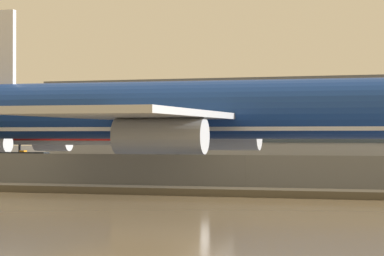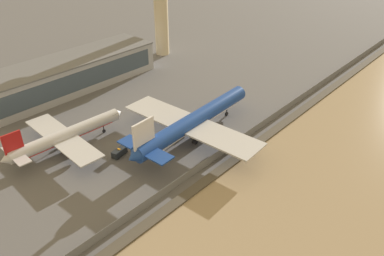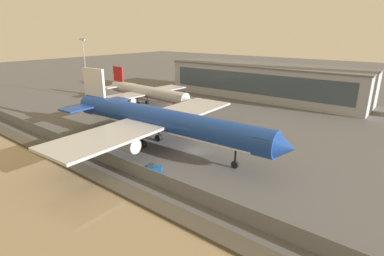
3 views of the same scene
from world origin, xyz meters
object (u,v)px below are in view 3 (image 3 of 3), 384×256
Objects in this scene: cargo_jet_blue at (159,120)px; baggage_tug at (153,169)px; ops_van at (127,115)px; apron_light_mast_apron_west at (85,65)px; passenger_jet_silver at (146,92)px.

cargo_jet_blue is 16.53× the size of baggage_tug.
ops_van reaches higher than baggage_tug.
ops_van is 40.27m from apron_light_mast_apron_west.
cargo_jet_blue reaches higher than ops_van.
cargo_jet_blue is at bearing -23.30° from ops_van.
cargo_jet_blue is at bearing -38.93° from passenger_jet_silver.
cargo_jet_blue is 40.33m from passenger_jet_silver.
cargo_jet_blue reaches higher than passenger_jet_silver.
baggage_tug is 37.64m from ops_van.
cargo_jet_blue reaches higher than baggage_tug.
ops_van is at bearing -61.87° from passenger_jet_silver.
ops_van is at bearing 147.19° from baggage_tug.
ops_van is (-31.63, 20.39, 0.47)m from baggage_tug.
baggage_tug is (8.49, -10.42, -5.34)m from cargo_jet_blue.
apron_light_mast_apron_west is (-60.21, 21.02, 6.35)m from cargo_jet_blue.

